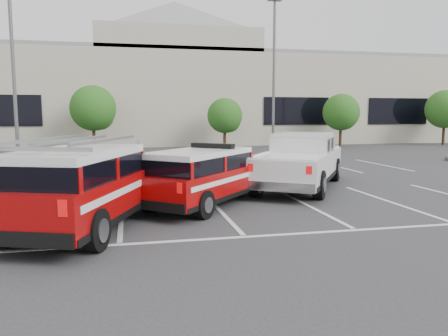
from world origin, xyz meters
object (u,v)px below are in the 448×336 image
at_px(tree_mid_right, 226,117).
at_px(white_pickup, 300,166).
at_px(tree_right, 342,114).
at_px(ladder_suv, 85,192).
at_px(light_pole_left, 13,64).
at_px(fire_chief_suv, 206,180).
at_px(convention_building, 155,94).
at_px(tree_mid_left, 94,110).
at_px(tree_far_right, 445,111).
at_px(light_pole_mid, 274,76).

bearing_deg(tree_mid_right, white_pickup, -94.11).
xyz_separation_m(tree_right, ladder_suv, (-18.59, -23.36, -1.91)).
xyz_separation_m(light_pole_left, fire_chief_suv, (7.75, -11.23, -4.44)).
bearing_deg(ladder_suv, convention_building, 103.99).
bearing_deg(tree_mid_left, white_pickup, -65.39).
distance_m(tree_far_right, white_pickup, 28.59).
bearing_deg(light_pole_mid, ladder_suv, -121.23).
bearing_deg(fire_chief_suv, tree_mid_right, 116.43).
bearing_deg(light_pole_mid, tree_right, 36.77).
bearing_deg(light_pole_mid, convention_building, 113.26).
bearing_deg(tree_mid_left, tree_far_right, 0.00).
relative_size(tree_far_right, ladder_suv, 0.82).
bearing_deg(fire_chief_suv, tree_far_right, 80.53).
bearing_deg(ladder_suv, tree_mid_left, 113.78).
xyz_separation_m(tree_mid_right, tree_far_right, (20.00, 0.00, 0.54)).
relative_size(tree_mid_left, tree_far_right, 1.00).
xyz_separation_m(tree_far_right, ladder_suv, (-28.59, -23.36, -2.17)).
distance_m(tree_right, white_pickup, 22.11).
xyz_separation_m(tree_mid_left, light_pole_mid, (11.91, -6.05, 2.14)).
height_order(tree_mid_left, ladder_suv, tree_mid_left).
xyz_separation_m(tree_far_right, white_pickup, (-21.36, -18.87, -2.25)).
xyz_separation_m(convention_building, fire_chief_suv, (-0.43, -31.10, -3.97)).
height_order(tree_far_right, fire_chief_suv, tree_far_right).
relative_size(tree_far_right, white_pickup, 0.73).
bearing_deg(light_pole_left, tree_far_right, 16.89).
bearing_deg(light_pole_left, light_pole_mid, 14.93).
distance_m(tree_far_right, ladder_suv, 36.98).
height_order(tree_mid_right, white_pickup, tree_mid_right).
distance_m(tree_mid_right, light_pole_mid, 6.88).
distance_m(tree_far_right, light_pole_left, 34.65).
bearing_deg(tree_mid_right, tree_mid_left, 180.00).
xyz_separation_m(convention_building, light_pole_left, (-8.18, -19.86, 0.47)).
bearing_deg(tree_mid_left, tree_mid_right, -0.00).
height_order(tree_right, fire_chief_suv, tree_right).
distance_m(convention_building, white_pickup, 29.18).
distance_m(convention_building, tree_mid_left, 11.19).
relative_size(tree_right, light_pole_mid, 0.43).
bearing_deg(light_pole_left, tree_mid_right, 37.50).
distance_m(fire_chief_suv, white_pickup, 4.65).
bearing_deg(ladder_suv, light_pole_left, 129.00).
bearing_deg(tree_mid_left, fire_chief_suv, -77.65).
relative_size(tree_far_right, light_pole_left, 0.47).
bearing_deg(convention_building, light_pole_mid, -66.74).
relative_size(fire_chief_suv, white_pickup, 0.77).
height_order(convention_building, tree_far_right, convention_building).
xyz_separation_m(tree_far_right, light_pole_left, (-33.09, -10.05, 2.14)).
height_order(tree_right, light_pole_mid, light_pole_mid).
relative_size(convention_building, tree_far_right, 12.38).
relative_size(light_pole_mid, ladder_suv, 1.73).
relative_size(tree_right, tree_far_right, 0.91).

